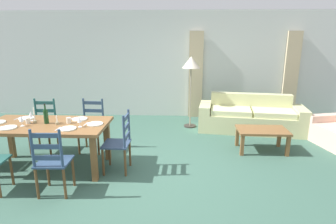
{
  "coord_description": "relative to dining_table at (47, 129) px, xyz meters",
  "views": [
    {
      "loc": [
        0.54,
        -4.06,
        2.06
      ],
      "look_at": [
        0.3,
        0.8,
        0.75
      ],
      "focal_mm": 29.99,
      "sensor_mm": 36.0,
      "label": 1
    }
  ],
  "objects": [
    {
      "name": "fork_near_right",
      "position": [
        0.3,
        -0.25,
        0.09
      ],
      "size": [
        0.02,
        0.17,
        0.01
      ],
      "primitive_type": "cube",
      "rotation": [
        0.0,
        0.0,
        -0.04
      ],
      "color": "silver",
      "rests_on": "dining_table"
    },
    {
      "name": "fork_far_right",
      "position": [
        0.3,
        0.25,
        0.09
      ],
      "size": [
        0.02,
        0.17,
        0.01
      ],
      "primitive_type": "cube",
      "rotation": [
        0.0,
        0.0,
        0.01
      ],
      "color": "silver",
      "rests_on": "dining_table"
    },
    {
      "name": "candle_tall",
      "position": [
        -0.18,
        0.02,
        0.16
      ],
      "size": [
        0.05,
        0.05,
        0.25
      ],
      "color": "#998C66",
      "rests_on": "dining_table"
    },
    {
      "name": "fork_far_left",
      "position": [
        -0.6,
        0.25,
        0.09
      ],
      "size": [
        0.03,
        0.17,
        0.01
      ],
      "primitive_type": "cube",
      "rotation": [
        0.0,
        0.0,
        -0.06
      ],
      "color": "silver",
      "rests_on": "dining_table"
    },
    {
      "name": "standing_lamp",
      "position": [
        2.31,
        2.29,
        0.75
      ],
      "size": [
        0.4,
        0.4,
        1.64
      ],
      "color": "#332D28",
      "rests_on": "ground_plane"
    },
    {
      "name": "coffee_cup_primary",
      "position": [
        0.35,
        0.05,
        0.13
      ],
      "size": [
        0.07,
        0.07,
        0.09
      ],
      "primitive_type": "cylinder",
      "color": "beige",
      "rests_on": "dining_table"
    },
    {
      "name": "curtain_panel_right",
      "position": [
        4.86,
        3.15,
        0.44
      ],
      "size": [
        0.35,
        0.08,
        2.2
      ],
      "primitive_type": "cube",
      "color": "tan",
      "rests_on": "ground_plane"
    },
    {
      "name": "wine_glass_near_left",
      "position": [
        -0.3,
        -0.14,
        0.2
      ],
      "size": [
        0.06,
        0.06,
        0.16
      ],
      "color": "white",
      "rests_on": "dining_table"
    },
    {
      "name": "couch",
      "position": [
        3.67,
        2.1,
        -0.37
      ],
      "size": [
        2.37,
        1.1,
        0.8
      ],
      "color": "#C3C58D",
      "rests_on": "ground_plane"
    },
    {
      "name": "wine_bottle",
      "position": [
        0.01,
        0.02,
        0.2
      ],
      "size": [
        0.07,
        0.07,
        0.32
      ],
      "color": "#143819",
      "rests_on": "dining_table"
    },
    {
      "name": "candle_short",
      "position": [
        0.2,
        -0.04,
        0.12
      ],
      "size": [
        0.05,
        0.05,
        0.14
      ],
      "color": "#998C66",
      "rests_on": "dining_table"
    },
    {
      "name": "fork_head_east",
      "position": [
        0.63,
        -0.0,
        0.09
      ],
      "size": [
        0.02,
        0.17,
        0.01
      ],
      "primitive_type": "cube",
      "rotation": [
        0.0,
        0.0,
        -0.04
      ],
      "color": "silver",
      "rests_on": "dining_table"
    },
    {
      "name": "dinner_plate_far_right",
      "position": [
        0.45,
        0.25,
        0.1
      ],
      "size": [
        0.24,
        0.24,
        0.02
      ],
      "primitive_type": "cylinder",
      "color": "white",
      "rests_on": "dining_table"
    },
    {
      "name": "coffee_cup_secondary",
      "position": [
        -0.28,
        -0.01,
        0.13
      ],
      "size": [
        0.07,
        0.07,
        0.09
      ],
      "primitive_type": "cylinder",
      "color": "beige",
      "rests_on": "dining_table"
    },
    {
      "name": "dining_chair_far_left",
      "position": [
        -0.42,
        0.73,
        -0.19
      ],
      "size": [
        0.43,
        0.41,
        0.96
      ],
      "color": "#21524E",
      "rests_on": "ground_plane"
    },
    {
      "name": "wine_glass_far_left",
      "position": [
        -0.3,
        0.13,
        0.2
      ],
      "size": [
        0.06,
        0.06,
        0.16
      ],
      "color": "white",
      "rests_on": "dining_table"
    },
    {
      "name": "coffee_table",
      "position": [
        3.6,
        0.89,
        -0.31
      ],
      "size": [
        0.9,
        0.56,
        0.42
      ],
      "color": "brown",
      "rests_on": "ground_plane"
    },
    {
      "name": "wine_glass_near_right",
      "position": [
        0.59,
        -0.14,
        0.2
      ],
      "size": [
        0.06,
        0.06,
        0.16
      ],
      "color": "white",
      "rests_on": "dining_table"
    },
    {
      "name": "dinner_plate_near_right",
      "position": [
        0.45,
        -0.25,
        0.1
      ],
      "size": [
        0.24,
        0.24,
        0.02
      ],
      "primitive_type": "cylinder",
      "color": "white",
      "rests_on": "dining_table"
    },
    {
      "name": "dining_chair_head_east",
      "position": [
        1.16,
        -0.04,
        -0.19
      ],
      "size": [
        0.41,
        0.43,
        0.96
      ],
      "color": "navy",
      "rests_on": "ground_plane"
    },
    {
      "name": "ground_plane",
      "position": [
        1.57,
        -0.01,
        -0.67
      ],
      "size": [
        9.6,
        9.6,
        0.02
      ],
      "primitive_type": "cube",
      "color": "#36584A"
    },
    {
      "name": "dining_chair_near_right",
      "position": [
        0.42,
        -0.77,
        -0.19
      ],
      "size": [
        0.44,
        0.42,
        0.96
      ],
      "color": "navy",
      "rests_on": "ground_plane"
    },
    {
      "name": "dinner_plate_head_east",
      "position": [
        0.78,
        -0.0,
        0.1
      ],
      "size": [
        0.24,
        0.24,
        0.02
      ],
      "primitive_type": "cylinder",
      "color": "white",
      "rests_on": "dining_table"
    },
    {
      "name": "dining_chair_far_right",
      "position": [
        0.46,
        0.78,
        -0.19
      ],
      "size": [
        0.44,
        0.42,
        0.96
      ],
      "color": "#2D435A",
      "rests_on": "ground_plane"
    },
    {
      "name": "curtain_panel_left",
      "position": [
        2.46,
        3.15,
        0.44
      ],
      "size": [
        0.35,
        0.08,
        2.2
      ],
      "primitive_type": "cube",
      "color": "tan",
      "rests_on": "ground_plane"
    },
    {
      "name": "dining_table",
      "position": [
        0.0,
        0.0,
        0.0
      ],
      "size": [
        1.9,
        0.96,
        0.75
      ],
      "color": "brown",
      "rests_on": "ground_plane"
    },
    {
      "name": "wall_far",
      "position": [
        1.57,
        3.29,
        0.69
      ],
      "size": [
        9.6,
        0.16,
        2.7
      ],
      "primitive_type": "cube",
      "color": "silver",
      "rests_on": "ground_plane"
    },
    {
      "name": "dinner_plate_far_left",
      "position": [
        -0.45,
        0.25,
        0.1
      ],
      "size": [
        0.24,
        0.24,
        0.02
      ],
      "primitive_type": "cylinder",
      "color": "white",
      "rests_on": "dining_table"
    },
    {
      "name": "dinner_plate_near_left",
      "position": [
        -0.45,
        -0.25,
        0.1
      ],
      "size": [
        0.24,
        0.24,
        0.02
      ],
      "primitive_type": "cylinder",
      "color": "white",
      "rests_on": "dining_table"
    }
  ]
}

